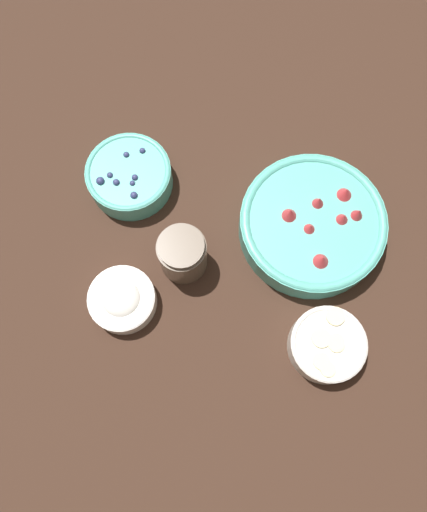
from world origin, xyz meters
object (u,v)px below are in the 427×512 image
at_px(bowl_strawberries, 312,224).
at_px(jar_chocolate, 183,255).
at_px(bowl_cream, 122,299).
at_px(bowl_bananas, 327,345).
at_px(bowl_blueberries, 129,176).

xyz_separation_m(bowl_strawberries, jar_chocolate, (0.18, 0.17, 0.01)).
bearing_deg(bowl_cream, jar_chocolate, -115.52).
bearing_deg(bowl_cream, bowl_strawberries, -129.15).
bearing_deg(bowl_bananas, bowl_blueberries, -12.91).
xyz_separation_m(bowl_strawberries, bowl_bananas, (-0.12, 0.18, -0.01)).
relative_size(bowl_bananas, bowl_cream, 1.10).
bearing_deg(jar_chocolate, bowl_cream, 64.48).
bearing_deg(bowl_cream, bowl_bananas, -163.75).
distance_m(bowl_cream, jar_chocolate, 0.13).
distance_m(bowl_blueberries, bowl_bananas, 0.48).
height_order(bowl_strawberries, bowl_blueberries, bowl_strawberries).
xyz_separation_m(bowl_blueberries, bowl_cream, (-0.11, 0.21, -0.01)).
relative_size(bowl_strawberries, bowl_cream, 2.24).
height_order(bowl_bananas, jar_chocolate, jar_chocolate).
height_order(bowl_strawberries, bowl_cream, bowl_strawberries).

